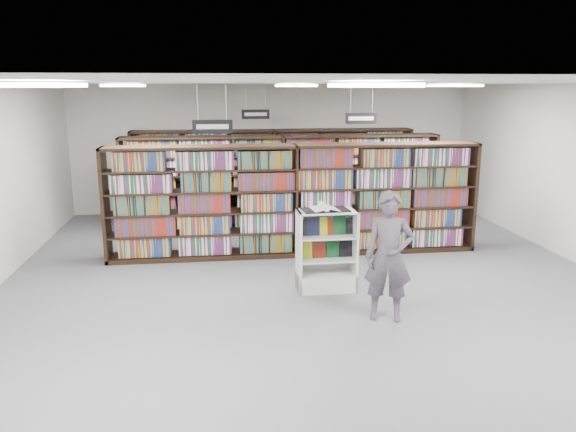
{
  "coord_description": "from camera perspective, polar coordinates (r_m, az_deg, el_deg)",
  "views": [
    {
      "loc": [
        -1.49,
        -8.27,
        3.15
      ],
      "look_at": [
        -0.33,
        0.5,
        1.1
      ],
      "focal_mm": 35.0,
      "sensor_mm": 36.0,
      "label": 1
    }
  ],
  "objects": [
    {
      "name": "floor",
      "position": [
        8.97,
        2.53,
        -7.52
      ],
      "size": [
        12.0,
        12.0,
        0.0
      ],
      "primitive_type": "plane",
      "color": "#515156",
      "rests_on": "ground"
    },
    {
      "name": "ceiling",
      "position": [
        8.4,
        2.75,
        13.38
      ],
      "size": [
        10.0,
        12.0,
        0.1
      ],
      "primitive_type": "cube",
      "color": "white",
      "rests_on": "wall_back"
    },
    {
      "name": "wall_back",
      "position": [
        14.43,
        -1.57,
        6.88
      ],
      "size": [
        10.0,
        0.1,
        3.2
      ],
      "primitive_type": "cube",
      "color": "silver",
      "rests_on": "ground"
    },
    {
      "name": "wall_front",
      "position": [
        3.12,
        23.34,
        -17.9
      ],
      "size": [
        10.0,
        0.1,
        3.2
      ],
      "primitive_type": "cube",
      "color": "silver",
      "rests_on": "ground"
    },
    {
      "name": "bookshelf_row_near",
      "position": [
        10.58,
        0.71,
        1.61
      ],
      "size": [
        7.0,
        0.6,
        2.1
      ],
      "color": "black",
      "rests_on": "floor"
    },
    {
      "name": "bookshelf_row_mid",
      "position": [
        12.53,
        -0.6,
        3.41
      ],
      "size": [
        7.0,
        0.6,
        2.1
      ],
      "color": "black",
      "rests_on": "floor"
    },
    {
      "name": "bookshelf_row_far",
      "position": [
        14.2,
        -1.43,
        4.55
      ],
      "size": [
        7.0,
        0.6,
        2.1
      ],
      "color": "black",
      "rests_on": "floor"
    },
    {
      "name": "aisle_sign_left",
      "position": [
        9.29,
        -7.68,
        9.12
      ],
      "size": [
        0.65,
        0.02,
        0.8
      ],
      "color": "#B2B2B7",
      "rests_on": "ceiling"
    },
    {
      "name": "aisle_sign_right",
      "position": [
        11.67,
        7.43,
        9.91
      ],
      "size": [
        0.65,
        0.02,
        0.8
      ],
      "color": "#B2B2B7",
      "rests_on": "ceiling"
    },
    {
      "name": "aisle_sign_center",
      "position": [
        13.32,
        -3.31,
        10.37
      ],
      "size": [
        0.65,
        0.02,
        0.8
      ],
      "color": "#B2B2B7",
      "rests_on": "ceiling"
    },
    {
      "name": "troffer_front_left",
      "position": [
        5.48,
        -24.11,
        12.05
      ],
      "size": [
        0.6,
        1.2,
        0.04
      ],
      "primitive_type": "cube",
      "color": "white",
      "rests_on": "ceiling"
    },
    {
      "name": "troffer_front_center",
      "position": [
        5.47,
        8.47,
        13.01
      ],
      "size": [
        0.6,
        1.2,
        0.04
      ],
      "primitive_type": "cube",
      "color": "white",
      "rests_on": "ceiling"
    },
    {
      "name": "troffer_back_left",
      "position": [
        10.38,
        -16.3,
        12.6
      ],
      "size": [
        0.6,
        1.2,
        0.04
      ],
      "primitive_type": "cube",
      "color": "white",
      "rests_on": "ceiling"
    },
    {
      "name": "troffer_back_center",
      "position": [
        10.37,
        0.74,
        13.11
      ],
      "size": [
        0.6,
        1.2,
        0.04
      ],
      "primitive_type": "cube",
      "color": "white",
      "rests_on": "ceiling"
    },
    {
      "name": "troffer_back_right",
      "position": [
        11.2,
        16.5,
        12.59
      ],
      "size": [
        0.6,
        1.2,
        0.04
      ],
      "primitive_type": "cube",
      "color": "white",
      "rests_on": "ceiling"
    },
    {
      "name": "endcap_display",
      "position": [
        8.88,
        3.87,
        -4.64
      ],
      "size": [
        0.93,
        0.47,
        1.29
      ],
      "rotation": [
        0.0,
        0.0,
        0.01
      ],
      "color": "silver",
      "rests_on": "floor"
    },
    {
      "name": "open_book",
      "position": [
        8.62,
        3.74,
        0.78
      ],
      "size": [
        0.74,
        0.48,
        0.13
      ],
      "rotation": [
        0.0,
        0.0,
        0.09
      ],
      "color": "black",
      "rests_on": "endcap_display"
    },
    {
      "name": "shopper",
      "position": [
        7.73,
        10.2,
        -4.1
      ],
      "size": [
        0.75,
        0.59,
        1.79
      ],
      "primitive_type": "imported",
      "rotation": [
        0.0,
        0.0,
        -0.28
      ],
      "color": "#534C57",
      "rests_on": "floor"
    }
  ]
}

